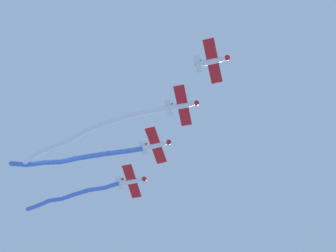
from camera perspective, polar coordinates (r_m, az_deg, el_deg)
name	(u,v)px	position (r m, az deg, el deg)	size (l,w,h in m)	color
airplane_lead	(212,61)	(77.70, 5.28, 7.69)	(6.49, 7.01, 1.96)	white
airplane_left_wing	(182,105)	(81.25, 1.73, 2.46)	(6.66, 6.86, 1.96)	white
smoke_trail_left_wing	(90,132)	(85.25, -9.18, -0.71)	(25.08, 15.41, 1.61)	white
airplane_right_wing	(156,145)	(85.69, -1.47, -2.29)	(6.37, 7.17, 1.96)	white
smoke_trail_right_wing	(76,158)	(89.30, -10.88, -3.76)	(17.85, 18.37, 1.84)	#4C75DB
airplane_slot	(132,181)	(90.90, -4.33, -6.53)	(6.57, 6.94, 1.96)	white
smoke_trail_slot	(70,196)	(95.71, -11.53, -8.16)	(17.72, 11.42, 2.62)	#4C75DB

